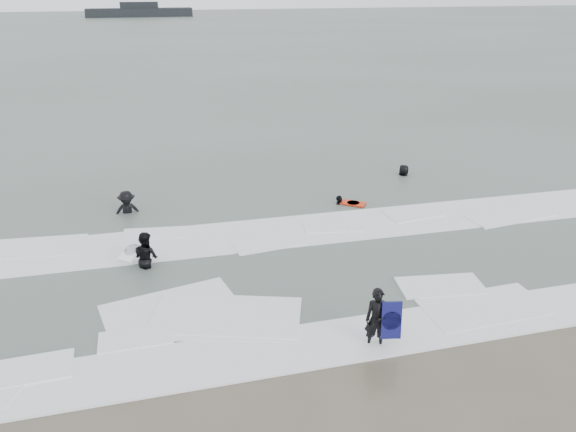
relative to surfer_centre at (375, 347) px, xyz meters
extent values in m
plane|color=brown|center=(-0.76, 0.99, 0.00)|extent=(320.00, 320.00, 0.00)
plane|color=#47544C|center=(-0.76, 80.99, 0.06)|extent=(320.00, 320.00, 0.00)
imported|color=black|center=(0.00, 0.00, 0.00)|extent=(0.68, 0.54, 1.63)
imported|color=black|center=(-5.42, 5.57, 0.00)|extent=(1.06, 1.06, 1.74)
imported|color=black|center=(-6.10, 10.09, 0.00)|extent=(1.23, 0.79, 1.80)
imported|color=black|center=(2.11, 9.14, 0.00)|extent=(0.98, 0.72, 1.55)
imported|color=black|center=(6.08, 11.81, 0.00)|extent=(0.95, 0.97, 1.69)
cube|color=white|center=(-0.76, 0.39, 0.03)|extent=(30.03, 2.32, 0.07)
cube|color=white|center=(-0.76, 6.99, 0.04)|extent=(30.00, 2.60, 0.09)
cube|color=black|center=(-5.84, 132.59, 1.01)|extent=(24.11, 4.31, 1.89)
cube|color=black|center=(-5.84, 132.59, 2.64)|extent=(8.61, 2.58, 1.38)
camera|label=1|loc=(-4.77, -10.62, 8.35)|focal=35.00mm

